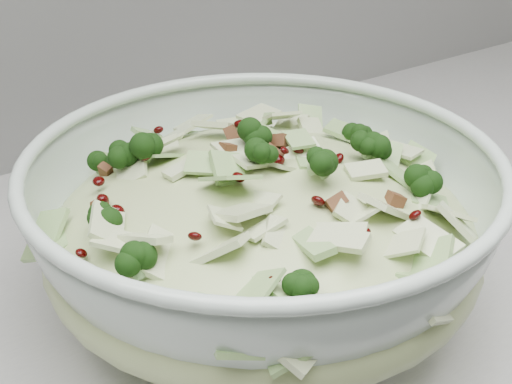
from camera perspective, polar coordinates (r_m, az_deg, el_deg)
mixing_bowl at (r=0.56m, az=0.52°, el=-3.36°), size 0.41×0.41×0.15m
salad at (r=0.55m, az=0.53°, el=-1.26°), size 0.37×0.37×0.15m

